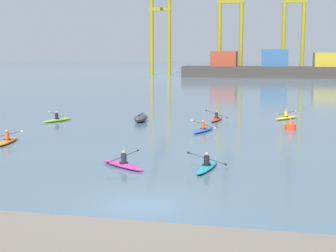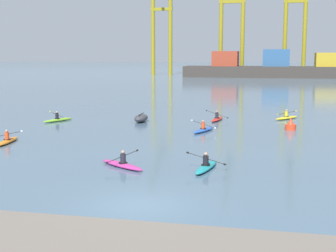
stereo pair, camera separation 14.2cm
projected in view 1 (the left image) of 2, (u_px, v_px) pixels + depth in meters
name	position (u px, v px, depth m)	size (l,w,h in m)	color
ground_plane	(141.00, 205.00, 19.59)	(800.00, 800.00, 0.00)	slate
container_barge	(274.00, 68.00, 131.61)	(49.93, 9.71, 7.59)	#38332D
gantry_crane_west	(160.00, 20.00, 146.16)	(6.65, 21.13, 33.94)	olive
gantry_crane_west_mid	(230.00, 15.00, 141.57)	(7.58, 18.06, 37.84)	olive
gantry_crane_east_mid	(294.00, 15.00, 141.72)	(6.79, 17.89, 38.23)	olive
capsized_dinghy	(141.00, 118.00, 43.97)	(1.17, 2.63, 0.76)	#38383D
channel_buoy	(290.00, 125.00, 39.32)	(0.90, 0.90, 1.00)	red
kayak_orange	(8.00, 141.00, 33.38)	(2.22, 3.45, 0.95)	orange
kayak_lime	(57.00, 120.00, 44.30)	(2.07, 3.35, 0.95)	#7ABC2D
kayak_yellow	(286.00, 117.00, 45.88)	(2.50, 3.09, 0.95)	yellow
kayak_magenta	(123.00, 164.00, 26.17)	(3.14, 2.43, 0.95)	#C13384
kayak_teal	(207.00, 166.00, 25.69)	(2.23, 3.45, 0.95)	teal
kayak_red	(217.00, 119.00, 44.88)	(2.20, 3.45, 0.98)	red
kayak_blue	(203.00, 130.00, 38.36)	(2.15, 3.42, 0.95)	#2856B2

